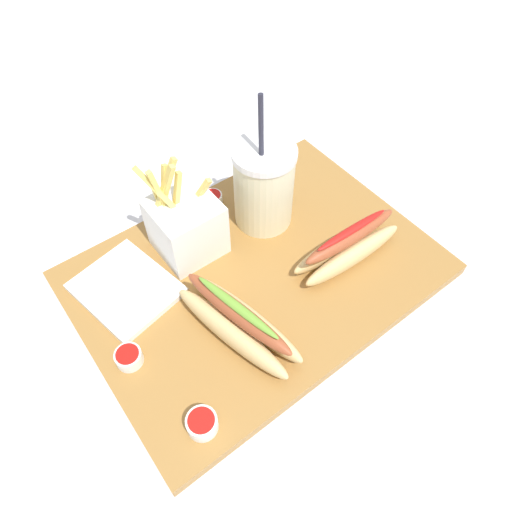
{
  "coord_description": "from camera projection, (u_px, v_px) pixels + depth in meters",
  "views": [
    {
      "loc": [
        0.23,
        0.31,
        0.55
      ],
      "look_at": [
        0.0,
        0.0,
        0.05
      ],
      "focal_mm": 32.72,
      "sensor_mm": 36.0,
      "label": 1
    }
  ],
  "objects": [
    {
      "name": "ground_plane",
      "position": [
        256.0,
        281.0,
        0.68
      ],
      "size": [
        2.4,
        2.4,
        0.02
      ],
      "primitive_type": "cube",
      "color": "silver"
    },
    {
      "name": "ketchup_cup_1",
      "position": [
        202.0,
        423.0,
        0.52
      ],
      "size": [
        0.04,
        0.04,
        0.02
      ],
      "color": "white",
      "rests_on": "food_tray"
    },
    {
      "name": "ketchup_cup_3",
      "position": [
        213.0,
        199.0,
        0.73
      ],
      "size": [
        0.03,
        0.03,
        0.02
      ],
      "color": "white",
      "rests_on": "food_tray"
    },
    {
      "name": "hot_dog_2",
      "position": [
        348.0,
        246.0,
        0.65
      ],
      "size": [
        0.17,
        0.05,
        0.06
      ],
      "color": "#DBB775",
      "rests_on": "food_tray"
    },
    {
      "name": "soda_cup",
      "position": [
        264.0,
        186.0,
        0.67
      ],
      "size": [
        0.09,
        0.09,
        0.22
      ],
      "color": "beige",
      "rests_on": "food_tray"
    },
    {
      "name": "napkin_stack",
      "position": [
        126.0,
        289.0,
        0.63
      ],
      "size": [
        0.13,
        0.15,
        0.01
      ],
      "primitive_type": "cube",
      "rotation": [
        0.0,
        0.0,
        0.2
      ],
      "color": "white",
      "rests_on": "food_tray"
    },
    {
      "name": "food_tray",
      "position": [
        256.0,
        273.0,
        0.67
      ],
      "size": [
        0.49,
        0.35,
        0.02
      ],
      "primitive_type": "cube",
      "color": "olive",
      "rests_on": "ground_plane"
    },
    {
      "name": "hot_dog_1",
      "position": [
        238.0,
        322.0,
        0.58
      ],
      "size": [
        0.09,
        0.19,
        0.07
      ],
      "color": "#DBB775",
      "rests_on": "food_tray"
    },
    {
      "name": "fries_basket",
      "position": [
        186.0,
        225.0,
        0.65
      ],
      "size": [
        0.09,
        0.09,
        0.16
      ],
      "color": "white",
      "rests_on": "food_tray"
    },
    {
      "name": "ketchup_cup_2",
      "position": [
        129.0,
        357.0,
        0.57
      ],
      "size": [
        0.03,
        0.03,
        0.02
      ],
      "color": "white",
      "rests_on": "food_tray"
    }
  ]
}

